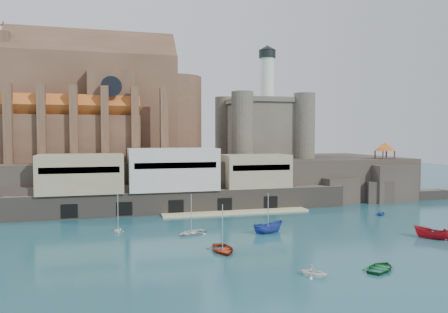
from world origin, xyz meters
TOP-DOWN VIEW (x-y plane):
  - ground at (0.00, 0.00)m, footprint 300.00×300.00m
  - promontory at (-0.19, 39.37)m, footprint 100.00×36.00m
  - quay at (-10.19, 23.07)m, footprint 70.00×12.00m
  - church at (-24.13, 41.85)m, footprint 47.00×25.93m
  - castle_keep at (16.08, 41.08)m, footprint 21.20×21.20m
  - rock_outcrop at (42.00, 25.84)m, footprint 14.50×10.50m
  - pavilion at (42.00, 26.00)m, footprint 6.40×6.40m
  - boat_0 at (-8.17, -9.29)m, footprint 4.15×1.26m
  - boat_1 at (-1.08, -22.00)m, footprint 3.18×3.14m
  - boat_2 at (1.79, -0.43)m, footprint 2.59×2.55m
  - boat_3 at (7.65, -21.90)m, footprint 3.08×3.64m
  - boat_4 at (-21.52, 6.57)m, footprint 2.58×1.99m
  - boat_5 at (24.47, -10.60)m, footprint 2.81×2.83m
  - boat_6 at (-10.33, 1.87)m, footprint 2.87×3.77m
  - boat_7 at (28.79, 8.31)m, footprint 2.65×2.84m

SIDE VIEW (x-z plane):
  - ground at x=0.00m, z-range 0.00..0.00m
  - boat_0 at x=-8.17m, z-range -2.89..2.89m
  - boat_1 at x=-1.08m, z-range -1.61..1.61m
  - boat_2 at x=1.79m, z-range -2.77..2.77m
  - boat_3 at x=7.65m, z-range -2.61..2.61m
  - boat_4 at x=-21.52m, z-range -1.32..1.32m
  - boat_5 at x=24.47m, z-range -2.67..2.67m
  - boat_6 at x=-10.33m, z-range -2.62..2.62m
  - boat_7 at x=28.79m, z-range -1.41..1.41m
  - rock_outcrop at x=42.00m, z-range -0.33..8.37m
  - promontory at x=-0.19m, z-range -0.08..9.92m
  - quay at x=-10.19m, z-range -0.46..12.59m
  - pavilion at x=42.00m, z-range 10.03..15.43m
  - castle_keep at x=16.08m, z-range 3.66..32.96m
  - church at x=-24.13m, z-range 6.88..37.38m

